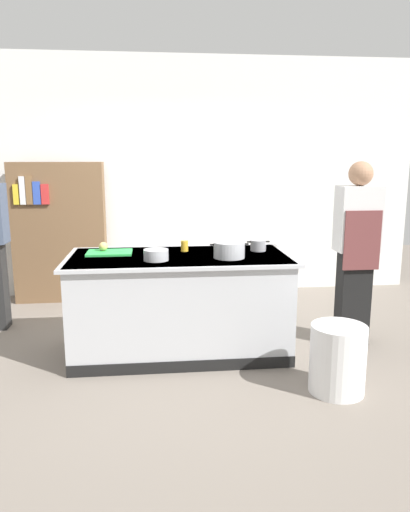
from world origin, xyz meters
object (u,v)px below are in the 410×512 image
Objects in this scene: person_chef at (356,250)px; bookshelf at (60,232)px; sauce_pan at (258,245)px; juice_cup at (184,246)px; trash_bin at (338,359)px; onion at (103,246)px; stock_pot at (229,250)px; mixing_bowl at (156,255)px.

person_chef is 1.01× the size of bookshelf.
sauce_pan is 0.12× the size of person_chef.
sauce_pan is at bearing -37.96° from bookshelf.
juice_cup reaches higher than trash_bin.
onion is 0.81× the size of juice_cup.
person_chef is at bearing 8.07° from stock_pot.
stock_pot is 1.60× the size of sauce_pan.
stock_pot reaches higher than juice_cup.
onion is 0.38× the size of sauce_pan.
onion reaches higher than trash_bin.
bookshelf reaches higher than stock_pot.
stock_pot is (1.11, -0.33, 0.01)m from onion.
onion is 1.42m from sauce_pan.
stock_pot is 3.35× the size of juice_cup.
onion and sauce_pan have the same top height.
sauce_pan is 0.12× the size of bookshelf.
mixing_bowl is at bearing -125.25° from juice_cup.
mixing_bowl is at bearing -176.23° from stock_pot.
bookshelf is at bearing 142.04° from sauce_pan.
mixing_bowl is 0.12× the size of person_chef.
person_chef reaches higher than bookshelf.
onion is at bearing -179.91° from juice_cup.
onion is 0.60m from mixing_bowl.
sauce_pan is 0.40× the size of trash_bin.
sauce_pan is 1.00m from mixing_bowl.
sauce_pan is at bearing 110.74° from trash_bin.
bookshelf is at bearing 132.93° from trash_bin.
onion is 0.74m from juice_cup.
person_chef is at bearing 61.76° from trash_bin.
juice_cup is (-0.37, 0.33, -0.02)m from stock_pot.
onion is at bearing 141.94° from mixing_bowl.
onion is 0.38× the size of mixing_bowl.
trash_bin is at bearing -28.24° from mixing_bowl.
stock_pot is at bearing -47.15° from bookshelf.
mixing_bowl is at bearing -160.91° from sauce_pan.
bookshelf reaches higher than onion.
bookshelf reaches higher than sauce_pan.
sauce_pan is 2.10× the size of juice_cup.
stock_pot is 1.59× the size of mixing_bowl.
juice_cup is at bearing 0.09° from onion.
bookshelf is (-3.01, 1.76, -0.06)m from person_chef.
bookshelf is at bearing 113.26° from onion.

